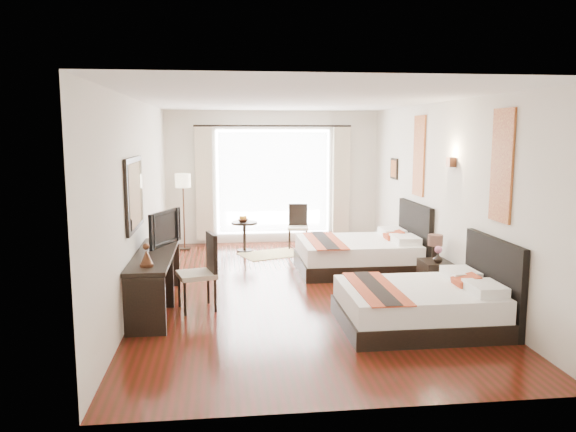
{
  "coord_description": "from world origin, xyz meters",
  "views": [
    {
      "loc": [
        -1.07,
        -8.13,
        2.34
      ],
      "look_at": [
        -0.1,
        0.13,
        1.1
      ],
      "focal_mm": 35.0,
      "sensor_mm": 36.0,
      "label": 1
    }
  ],
  "objects": [
    {
      "name": "ceiling",
      "position": [
        0.0,
        0.0,
        2.79
      ],
      "size": [
        4.5,
        7.5,
        0.02
      ],
      "primitive_type": "cube",
      "color": "white",
      "rests_on": "wall_headboard"
    },
    {
      "name": "console_desk",
      "position": [
        -1.99,
        -0.68,
        0.38
      ],
      "size": [
        0.5,
        2.2,
        0.76
      ],
      "primitive_type": "cube",
      "color": "black",
      "rests_on": "floor"
    },
    {
      "name": "floor",
      "position": [
        0.0,
        0.0,
        -0.01
      ],
      "size": [
        4.5,
        7.5,
        0.01
      ],
      "primitive_type": "cube",
      "color": "#39180A",
      "rests_on": "ground"
    },
    {
      "name": "side_table",
      "position": [
        -0.66,
        2.83,
        0.3
      ],
      "size": [
        0.52,
        0.52,
        0.6
      ],
      "primitive_type": "cylinder",
      "color": "black",
      "rests_on": "floor"
    },
    {
      "name": "bronze_figurine",
      "position": [
        -1.99,
        -1.45,
        0.88
      ],
      "size": [
        0.18,
        0.18,
        0.25
      ],
      "primitive_type": null,
      "rotation": [
        0.0,
        0.0,
        0.07
      ],
      "color": "#442618",
      "rests_on": "console_desk"
    },
    {
      "name": "mirror_frame",
      "position": [
        -2.22,
        -0.68,
        1.55
      ],
      "size": [
        0.04,
        1.25,
        0.95
      ],
      "primitive_type": "cube",
      "color": "black",
      "rests_on": "wall_desk"
    },
    {
      "name": "floor_lamp",
      "position": [
        -1.85,
        3.15,
        1.29
      ],
      "size": [
        0.31,
        0.31,
        1.53
      ],
      "color": "black",
      "rests_on": "floor"
    },
    {
      "name": "sheer_curtain",
      "position": [
        0.0,
        3.67,
        1.3
      ],
      "size": [
        2.3,
        0.02,
        2.1
      ],
      "primitive_type": "cube",
      "color": "white",
      "rests_on": "wall_window"
    },
    {
      "name": "drape_left",
      "position": [
        -1.45,
        3.63,
        1.28
      ],
      "size": [
        0.35,
        0.14,
        2.35
      ],
      "primitive_type": "cube",
      "color": "#B6AE8D",
      "rests_on": "floor"
    },
    {
      "name": "television",
      "position": [
        -1.97,
        -0.13,
        1.0
      ],
      "size": [
        0.43,
        0.84,
        0.49
      ],
      "primitive_type": "imported",
      "rotation": [
        0.0,
        0.0,
        1.18
      ],
      "color": "black",
      "rests_on": "console_desk"
    },
    {
      "name": "table_lamp",
      "position": [
        2.05,
        -0.28,
        0.73
      ],
      "size": [
        0.22,
        0.22,
        0.34
      ],
      "color": "black",
      "rests_on": "nightstand"
    },
    {
      "name": "window_glass",
      "position": [
        0.0,
        3.73,
        1.3
      ],
      "size": [
        2.4,
        0.02,
        2.2
      ],
      "primitive_type": "cube",
      "color": "white",
      "rests_on": "wall_window"
    },
    {
      "name": "wall_window",
      "position": [
        0.0,
        3.75,
        1.4
      ],
      "size": [
        4.5,
        0.01,
        2.8
      ],
      "primitive_type": "cube",
      "color": "silver",
      "rests_on": "floor"
    },
    {
      "name": "vase",
      "position": [
        2.0,
        -0.53,
        0.57
      ],
      "size": [
        0.14,
        0.14,
        0.14
      ],
      "primitive_type": "imported",
      "rotation": [
        0.0,
        0.0,
        0.07
      ],
      "color": "black",
      "rests_on": "nightstand"
    },
    {
      "name": "jute_rug",
      "position": [
        -0.14,
        2.48,
        0.01
      ],
      "size": [
        1.39,
        1.18,
        0.01
      ],
      "primitive_type": "cube",
      "rotation": [
        0.0,
        0.0,
        0.38
      ],
      "color": "tan",
      "rests_on": "floor"
    },
    {
      "name": "wall_desk",
      "position": [
        -2.25,
        0.0,
        1.4
      ],
      "size": [
        0.01,
        7.5,
        2.8
      ],
      "primitive_type": "cube",
      "color": "silver",
      "rests_on": "floor"
    },
    {
      "name": "art_panel_near",
      "position": [
        2.23,
        -1.8,
        1.95
      ],
      "size": [
        0.03,
        0.5,
        1.35
      ],
      "primitive_type": "cube",
      "color": "maroon",
      "rests_on": "wall_headboard"
    },
    {
      "name": "desk_chair",
      "position": [
        -1.41,
        -0.8,
        0.31
      ],
      "size": [
        0.58,
        0.58,
        1.02
      ],
      "rotation": [
        0.0,
        0.0,
        3.4
      ],
      "color": "beige",
      "rests_on": "floor"
    },
    {
      "name": "bed_far",
      "position": [
        1.28,
        1.04,
        0.3
      ],
      "size": [
        2.05,
        1.59,
        1.15
      ],
      "color": "black",
      "rests_on": "floor"
    },
    {
      "name": "wall_entry",
      "position": [
        0.0,
        -3.75,
        1.4
      ],
      "size": [
        4.5,
        0.01,
        2.8
      ],
      "primitive_type": "cube",
      "color": "silver",
      "rests_on": "floor"
    },
    {
      "name": "art_panel_far",
      "position": [
        2.23,
        1.04,
        1.95
      ],
      "size": [
        0.03,
        0.5,
        1.35
      ],
      "primitive_type": "cube",
      "color": "maroon",
      "rests_on": "wall_headboard"
    },
    {
      "name": "nightstand",
      "position": [
        2.02,
        -0.4,
        0.24
      ],
      "size": [
        0.4,
        0.49,
        0.47
      ],
      "primitive_type": "cube",
      "color": "black",
      "rests_on": "floor"
    },
    {
      "name": "wall_headboard",
      "position": [
        2.25,
        0.0,
        1.4
      ],
      "size": [
        0.01,
        7.5,
        2.8
      ],
      "primitive_type": "cube",
      "color": "silver",
      "rests_on": "floor"
    },
    {
      "name": "wall_sconce",
      "position": [
        2.19,
        -0.4,
        1.92
      ],
      "size": [
        0.1,
        0.14,
        0.14
      ],
      "primitive_type": "cube",
      "color": "#442618",
      "rests_on": "wall_headboard"
    },
    {
      "name": "drape_right",
      "position": [
        1.45,
        3.63,
        1.28
      ],
      "size": [
        0.35,
        0.14,
        2.35
      ],
      "primitive_type": "cube",
      "color": "#B6AE8D",
      "rests_on": "floor"
    },
    {
      "name": "fruit_bowl",
      "position": [
        -0.68,
        2.82,
        0.62
      ],
      "size": [
        0.26,
        0.26,
        0.05
      ],
      "primitive_type": "imported",
      "rotation": [
        0.0,
        0.0,
        -0.17
      ],
      "color": "#422B17",
      "rests_on": "side_table"
    },
    {
      "name": "mirror_glass",
      "position": [
        -2.19,
        -0.68,
        1.55
      ],
      "size": [
        0.01,
        1.12,
        0.82
      ],
      "primitive_type": "cube",
      "color": "white",
      "rests_on": "mirror_frame"
    },
    {
      "name": "bed_near",
      "position": [
        1.34,
        -1.8,
        0.28
      ],
      "size": [
        1.92,
        1.49,
        1.08
      ],
      "color": "black",
      "rests_on": "floor"
    },
    {
      "name": "window_chair",
      "position": [
        0.45,
        3.08,
        0.27
      ],
      "size": [
        0.46,
        0.46,
        0.89
      ],
      "rotation": [
        0.0,
        0.0,
        -1.71
      ],
      "color": "beige",
      "rests_on": "floor"
    }
  ]
}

